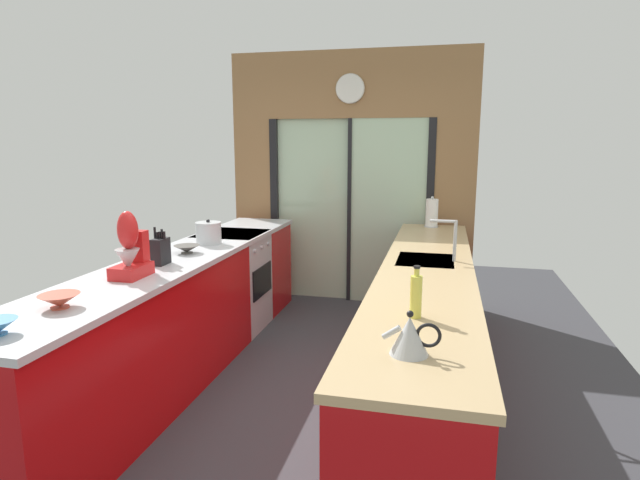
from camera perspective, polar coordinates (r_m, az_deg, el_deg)
The scene contains 14 objects.
ground_plane at distance 4.29m, azimuth -1.27°, elevation -13.58°, with size 5.04×7.60×0.02m, color #38383D.
back_wall_unit at distance 5.67m, azimuth 3.34°, elevation 8.40°, with size 2.64×0.12×2.70m.
left_counter_run at distance 4.04m, azimuth -15.79°, elevation -8.36°, with size 0.62×3.80×0.92m.
right_counter_run at distance 3.71m, azimuth 11.40°, elevation -9.87°, with size 0.62×3.80×0.92m.
sink_faucet at distance 3.78m, azimuth 14.17°, elevation 0.63°, with size 0.19×0.02×0.30m.
oven_range at distance 5.00m, azimuth -9.53°, elevation -4.51°, with size 0.60×0.60×0.92m.
mixing_bowl_mid at distance 2.98m, azimuth -26.70°, elevation -5.97°, with size 0.20×0.20×0.07m.
mixing_bowl_far at distance 4.08m, azimuth -14.42°, elevation -0.95°, with size 0.20×0.20×0.06m.
knife_block at distance 3.75m, azimuth -17.10°, elevation -1.14°, with size 0.09×0.14×0.26m.
stand_mixer at distance 3.45m, azimuth -20.09°, elevation -1.23°, with size 0.17×0.27×0.42m.
stock_pot at distance 4.41m, azimuth -12.14°, elevation 0.76°, with size 0.21×0.21×0.21m.
kettle at distance 2.13m, azimuth 9.83°, elevation -10.29°, with size 0.24×0.16×0.18m.
soap_bottle at distance 2.55m, azimuth 10.49°, elevation -6.01°, with size 0.06×0.06×0.26m.
paper_towel_roll at distance 5.28m, azimuth 12.17°, elevation 2.90°, with size 0.14×0.14×0.31m.
Camera 1 is at (1.00, -3.18, 1.76)m, focal length 29.15 mm.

